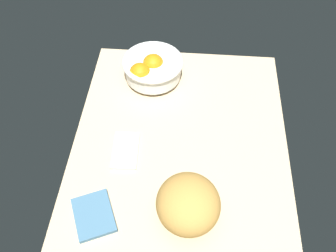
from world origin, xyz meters
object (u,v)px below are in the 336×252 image
fruit_bowl (152,68)px  napkin_folded (126,151)px  napkin_spare (94,215)px  bread_loaf (188,204)px

fruit_bowl → napkin_folded: (29.70, -4.41, -4.75)cm
napkin_spare → napkin_folded: bearing=166.1°
bread_loaf → napkin_spare: (2.76, -23.50, -4.65)cm
napkin_folded → napkin_spare: napkin_spare is taller
napkin_folded → napkin_spare: (20.19, -4.99, 0.13)cm
fruit_bowl → bread_loaf: bearing=16.7°
fruit_bowl → napkin_folded: 30.40cm
napkin_folded → napkin_spare: size_ratio=1.03×
bread_loaf → napkin_folded: (-17.43, -18.51, -4.78)cm
napkin_folded → napkin_spare: bearing=-13.9°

